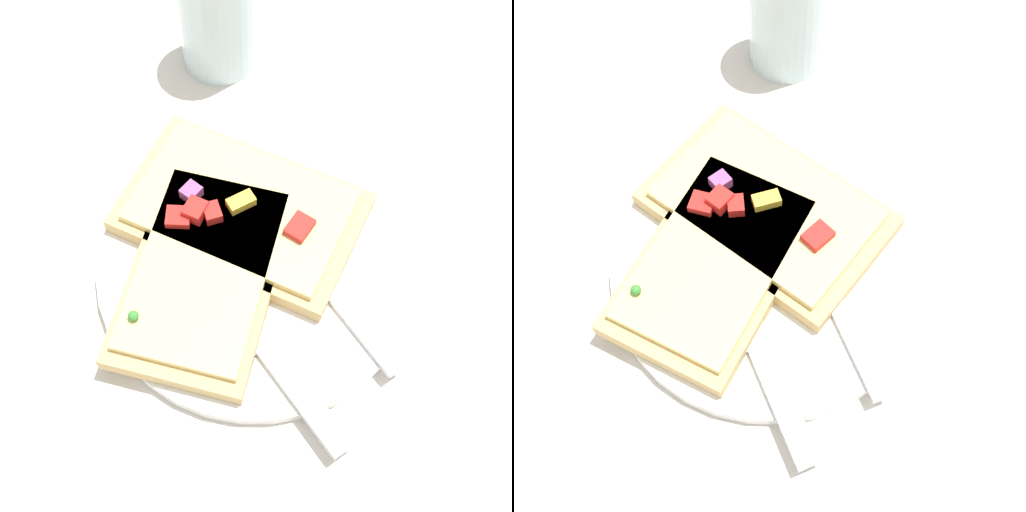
# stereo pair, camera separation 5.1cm
# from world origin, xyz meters

# --- Properties ---
(ground_plane) EXTENTS (4.00, 4.00, 0.00)m
(ground_plane) POSITION_xyz_m (0.00, 0.00, 0.00)
(ground_plane) COLOR beige
(plate) EXTENTS (0.23, 0.23, 0.01)m
(plate) POSITION_xyz_m (0.00, 0.00, 0.01)
(plate) COLOR white
(plate) RESTS_ON ground
(fork) EXTENTS (0.04, 0.21, 0.01)m
(fork) POSITION_xyz_m (-0.03, 0.00, 0.01)
(fork) COLOR silver
(fork) RESTS_ON plate
(knife) EXTENTS (0.05, 0.23, 0.01)m
(knife) POSITION_xyz_m (0.03, 0.05, 0.01)
(knife) COLOR silver
(knife) RESTS_ON plate
(pizza_slice_main) EXTENTS (0.19, 0.20, 0.03)m
(pizza_slice_main) POSITION_xyz_m (-0.01, -0.04, 0.02)
(pizza_slice_main) COLOR tan
(pizza_slice_main) RESTS_ON plate
(pizza_slice_corner) EXTENTS (0.19, 0.19, 0.03)m
(pizza_slice_corner) POSITION_xyz_m (0.04, -0.01, 0.02)
(pizza_slice_corner) COLOR tan
(pizza_slice_corner) RESTS_ON plate
(crumb_scatter) EXTENTS (0.06, 0.06, 0.01)m
(crumb_scatter) POSITION_xyz_m (0.05, 0.04, 0.02)
(crumb_scatter) COLOR tan
(crumb_scatter) RESTS_ON plate
(drinking_glass) EXTENTS (0.06, 0.06, 0.10)m
(drinking_glass) POSITION_xyz_m (-0.07, -0.20, 0.05)
(drinking_glass) COLOR silver
(drinking_glass) RESTS_ON ground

